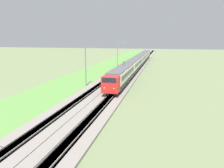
{
  "coord_description": "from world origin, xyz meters",
  "views": [
    {
      "loc": [
        -4.56,
        -12.89,
        9.89
      ],
      "look_at": [
        30.72,
        -4.48,
        2.2
      ],
      "focal_mm": 35.0,
      "sensor_mm": 36.0,
      "label": 1
    }
  ],
  "objects": [
    {
      "name": "track_adjacent",
      "position": [
        50.0,
        -4.48,
        0.16
      ],
      "size": [
        240.0,
        1.57,
        0.45
      ],
      "color": "#4C4238",
      "rests_on": "ground"
    },
    {
      "name": "catenary_mast_far",
      "position": [
        68.55,
        2.59,
        4.73
      ],
      "size": [
        0.22,
        2.56,
        9.18
      ],
      "color": "slate",
      "rests_on": "ground"
    },
    {
      "name": "track_main",
      "position": [
        50.0,
        0.0,
        0.16
      ],
      "size": [
        240.0,
        1.57,
        0.45
      ],
      "color": "#4C4238",
      "rests_on": "ground"
    },
    {
      "name": "catenary_mast_mid",
      "position": [
        37.28,
        2.58,
        4.61
      ],
      "size": [
        0.22,
        2.56,
        8.92
      ],
      "color": "slate",
      "rests_on": "ground"
    },
    {
      "name": "ballast_adjacent",
      "position": [
        50.0,
        -4.48,
        0.15
      ],
      "size": [
        240.0,
        4.4,
        0.3
      ],
      "color": "gray",
      "rests_on": "ground"
    },
    {
      "name": "passenger_train",
      "position": [
        68.18,
        -4.48,
        2.34
      ],
      "size": [
        78.38,
        2.95,
        5.01
      ],
      "rotation": [
        0.0,
        0.0,
        3.14
      ],
      "color": "red",
      "rests_on": "ground"
    },
    {
      "name": "ballast_main",
      "position": [
        50.0,
        0.0,
        0.15
      ],
      "size": [
        240.0,
        4.4,
        0.3
      ],
      "color": "gray",
      "rests_on": "ground"
    },
    {
      "name": "grass_verge",
      "position": [
        50.0,
        6.69,
        0.06
      ],
      "size": [
        240.0,
        11.36,
        0.12
      ],
      "color": "#5B8E42",
      "rests_on": "ground"
    }
  ]
}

